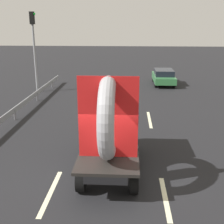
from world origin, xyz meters
TOP-DOWN VIEW (x-y plane):
  - ground_plane at (0.00, 0.00)m, footprint 120.00×120.00m
  - flatbed_truck at (0.13, 1.02)m, footprint 2.02×4.73m
  - distant_sedan at (3.79, 16.64)m, footprint 1.75×4.07m
  - traffic_light at (-6.47, 13.23)m, footprint 0.42×0.36m
  - guardrail at (-5.63, 8.34)m, footprint 0.10×16.74m
  - lane_dash_left_near at (-1.71, -0.97)m, footprint 0.16×2.71m
  - lane_dash_left_far at (-1.71, 6.29)m, footprint 0.16×2.31m
  - lane_dash_right_near at (1.96, -1.09)m, footprint 0.16×2.45m
  - lane_dash_right_far at (1.96, 6.70)m, footprint 0.16×2.89m

SIDE VIEW (x-z plane):
  - ground_plane at x=0.00m, z-range 0.00..0.00m
  - lane_dash_left_near at x=-1.71m, z-range 0.00..0.01m
  - lane_dash_left_far at x=-1.71m, z-range 0.00..0.01m
  - lane_dash_right_near at x=1.96m, z-range 0.00..0.01m
  - lane_dash_right_far at x=1.96m, z-range 0.00..0.01m
  - guardrail at x=-5.63m, z-range 0.18..0.89m
  - distant_sedan at x=3.79m, z-range 0.05..1.38m
  - flatbed_truck at x=0.13m, z-range -0.16..3.55m
  - traffic_light at x=-6.47m, z-range 0.90..6.92m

